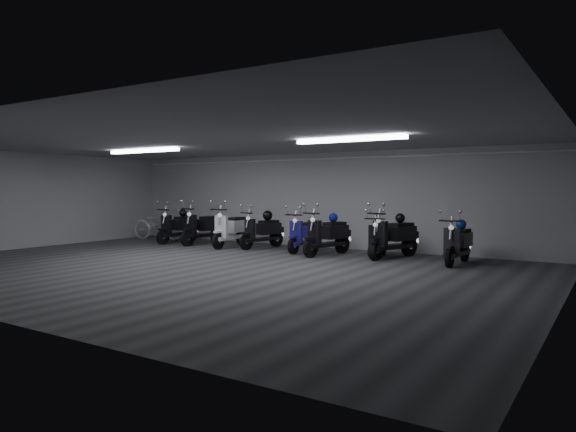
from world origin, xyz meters
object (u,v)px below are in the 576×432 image
Objects in this scene: helmet_3 at (461,224)px; helmet_4 at (268,215)px; scooter_2 at (231,223)px; scooter_9 at (458,237)px; scooter_8 at (393,230)px; scooter_1 at (203,222)px; scooter_5 at (327,229)px; scooter_3 at (261,226)px; scooter_4 at (305,228)px; scooter_7 at (379,233)px; bicycle at (158,221)px; helmet_0 at (400,218)px; scooter_0 at (177,222)px; helmet_2 at (333,218)px; helmet_1 at (183,213)px.

helmet_4 is (-5.64, 0.24, 0.04)m from helmet_3.
scooter_2 is 1.11× the size of scooter_9.
scooter_8 is 4.00m from helmet_4.
scooter_5 is (4.53, -0.28, -0.01)m from scooter_1.
scooter_4 is (1.50, -0.06, -0.00)m from scooter_3.
scooter_3 is at bearing 166.37° from scooter_7.
scooter_8 is at bearing 12.40° from scooter_3.
scooter_5 is (0.87, -0.34, 0.05)m from scooter_4.
bicycle is 8.59m from helmet_0.
scooter_4 is 0.93× the size of scooter_5.
scooter_0 reaches higher than scooter_3.
helmet_4 is at bearing 177.21° from scooter_9.
scooter_1 is 1.07× the size of scooter_3.
scooter_2 is at bearing -178.07° from helmet_3.
helmet_1 is at bearing 178.00° from helmet_2.
helmet_3 is (10.15, -0.22, 0.27)m from bicycle.
scooter_4 reaches higher than helmet_2.
scooter_2 is 7.71× the size of helmet_0.
helmet_0 is 1.02× the size of helmet_1.
scooter_8 reaches higher than helmet_0.
scooter_2 is at bearing -178.05° from scooter_9.
helmet_1 is at bearing 178.94° from scooter_4.
scooter_7 is 3.70m from helmet_4.
scooter_1 reaches higher than helmet_3.
scooter_3 is 7.25× the size of helmet_1.
scooter_2 reaches higher than scooter_8.
scooter_5 is at bearing -102.94° from helmet_2.
helmet_0 is at bearing 15.87° from scooter_3.
bicycle is (-10.14, 0.46, -0.00)m from scooter_9.
scooter_5 is 1.10× the size of scooter_7.
scooter_3 is at bearing -161.55° from scooter_8.
scooter_7 is 0.86× the size of bicycle.
helmet_4 is (2.21, 0.36, 0.25)m from scooter_1.
helmet_1 is 8.84m from helmet_3.
scooter_8 reaches higher than scooter_1.
scooter_2 reaches higher than helmet_1.
scooter_2 is at bearing -170.02° from scooter_5.
scooter_8 is (7.20, 0.18, 0.03)m from scooter_0.
scooter_1 reaches higher than scooter_5.
scooter_4 is 4.21m from helmet_3.
bicycle is (-5.95, 0.28, -0.01)m from scooter_4.
scooter_3 is 0.39m from helmet_4.
scooter_3 reaches higher than bicycle.
helmet_1 is (0.01, 0.25, 0.28)m from scooter_0.
helmet_3 is (3.33, 0.40, 0.22)m from scooter_5.
scooter_3 is at bearing -176.86° from helmet_0.
helmet_0 is 1.03× the size of helmet_2.
scooter_1 is at bearing -108.24° from bicycle.
scooter_5 reaches higher than scooter_9.
scooter_2 is 7.96× the size of helmet_2.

